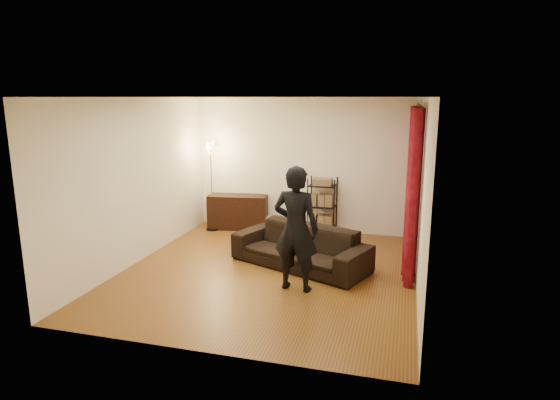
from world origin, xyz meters
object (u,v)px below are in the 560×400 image
(person, at_px, (296,229))
(media_cabinet, at_px, (238,212))
(storage_boxes, at_px, (273,223))
(wire_shelf, at_px, (322,206))
(floor_lamp, at_px, (212,186))
(sofa, at_px, (300,247))

(person, distance_m, media_cabinet, 3.42)
(storage_boxes, xyz_separation_m, wire_shelf, (1.03, -0.05, 0.44))
(floor_lamp, bearing_deg, person, -46.95)
(media_cabinet, bearing_deg, sofa, -54.57)
(wire_shelf, xyz_separation_m, floor_lamp, (-2.25, -0.28, 0.35))
(wire_shelf, bearing_deg, sofa, -86.47)
(person, xyz_separation_m, wire_shelf, (-0.13, 2.82, -0.32))
(media_cabinet, xyz_separation_m, storage_boxes, (0.74, 0.08, -0.22))
(person, xyz_separation_m, media_cabinet, (-1.91, 2.79, -0.54))
(sofa, height_order, person, person)
(media_cabinet, xyz_separation_m, wire_shelf, (1.78, 0.03, 0.22))
(person, bearing_deg, storage_boxes, -62.64)
(floor_lamp, bearing_deg, storage_boxes, 15.09)
(storage_boxes, bearing_deg, floor_lamp, -164.91)
(storage_boxes, relative_size, wire_shelf, 0.28)
(wire_shelf, bearing_deg, person, -83.40)
(sofa, distance_m, person, 1.10)
(media_cabinet, relative_size, wire_shelf, 1.06)
(sofa, xyz_separation_m, person, (0.14, -0.93, 0.57))
(person, bearing_deg, media_cabinet, -50.33)
(storage_boxes, bearing_deg, wire_shelf, -2.84)
(sofa, relative_size, media_cabinet, 1.85)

